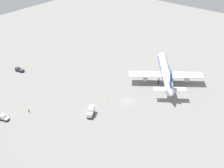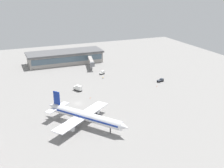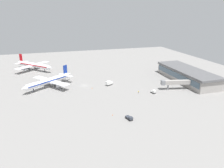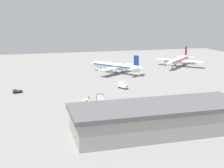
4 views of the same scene
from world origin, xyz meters
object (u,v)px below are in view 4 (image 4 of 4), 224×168
object	(u,v)px
pushback_tractor	(17,91)
ground_crew_worker	(89,97)
airplane_taxiing	(179,60)
catering_truck	(123,85)
safety_cone_near_gate	(31,89)
airplane_at_gate	(116,66)
safety_cone_mid_apron	(110,83)
baggage_tug	(86,102)

from	to	relation	value
pushback_tractor	ground_crew_worker	bearing A→B (deg)	135.69
airplane_taxiing	pushback_tractor	world-z (taller)	airplane_taxiing
catering_truck	airplane_taxiing	bearing A→B (deg)	104.44
catering_truck	safety_cone_near_gate	bearing A→B (deg)	-131.51
airplane_at_gate	pushback_tractor	bearing A→B (deg)	84.03
airplane_at_gate	safety_cone_mid_apron	bearing A→B (deg)	120.56
catering_truck	safety_cone_near_gate	world-z (taller)	catering_truck
airplane_taxiing	ground_crew_worker	size ratio (longest dim) A/B	21.20
airplane_taxiing	catering_truck	distance (m)	81.06
airplane_taxiing	safety_cone_mid_apron	distance (m)	75.55
airplane_taxiing	ground_crew_worker	distance (m)	106.07
ground_crew_worker	safety_cone_mid_apron	xyz separation A→B (m)	(17.66, 27.45, -0.55)
pushback_tractor	safety_cone_near_gate	xyz separation A→B (m)	(6.72, 6.77, -0.67)
ground_crew_worker	safety_cone_near_gate	size ratio (longest dim) A/B	2.78
airplane_taxiing	baggage_tug	distance (m)	114.56
baggage_tug	catering_truck	distance (m)	33.54
baggage_tug	safety_cone_mid_apron	bearing A→B (deg)	-137.97
airplane_at_gate	catering_truck	xyz separation A→B (m)	(-8.60, -41.65, -3.01)
baggage_tug	pushback_tractor	xyz separation A→B (m)	(-28.90, 28.34, -0.19)
catering_truck	ground_crew_worker	bearing A→B (deg)	-83.11
safety_cone_mid_apron	ground_crew_worker	bearing A→B (deg)	-122.76
ground_crew_worker	safety_cone_mid_apron	distance (m)	32.64
baggage_tug	safety_cone_mid_apron	distance (m)	42.28
airplane_taxiing	ground_crew_worker	bearing A→B (deg)	-3.65
airplane_at_gate	pushback_tractor	world-z (taller)	airplane_at_gate
baggage_tug	pushback_tractor	bearing A→B (deg)	-63.11
catering_truck	pushback_tractor	size ratio (longest dim) A/B	1.24
airplane_at_gate	baggage_tug	distance (m)	72.96
catering_truck	ground_crew_worker	world-z (taller)	catering_truck
ground_crew_worker	airplane_at_gate	bearing A→B (deg)	124.90
baggage_tug	pushback_tractor	distance (m)	40.47
ground_crew_worker	pushback_tractor	bearing A→B (deg)	-148.03
airplane_taxiing	ground_crew_worker	xyz separation A→B (m)	(-81.02, -68.34, -4.07)
airplane_at_gate	catering_truck	distance (m)	42.64
airplane_at_gate	airplane_taxiing	size ratio (longest dim) A/B	1.02
baggage_tug	safety_cone_mid_apron	size ratio (longest dim) A/B	6.07
baggage_tug	ground_crew_worker	world-z (taller)	baggage_tug
safety_cone_mid_apron	airplane_at_gate	bearing A→B (deg)	67.60
airplane_taxiing	safety_cone_near_gate	distance (m)	114.55
airplane_taxiing	baggage_tug	world-z (taller)	airplane_taxiing
safety_cone_near_gate	baggage_tug	bearing A→B (deg)	-57.73
airplane_at_gate	airplane_taxiing	bearing A→B (deg)	-113.47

